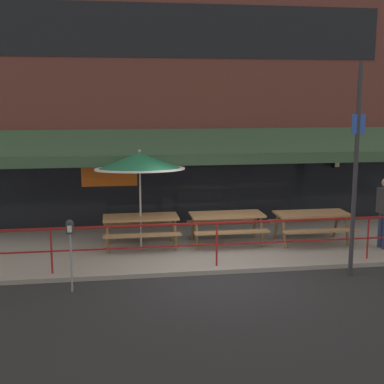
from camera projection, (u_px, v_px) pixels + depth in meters
name	position (u px, v px, depth m)	size (l,w,h in m)	color
ground_plane	(219.00, 275.00, 11.25)	(120.00, 120.00, 0.00)	#232326
patio_deck	(203.00, 247.00, 13.19)	(15.00, 4.00, 0.10)	gray
restaurant_building	(190.00, 92.00, 14.70)	(15.00, 1.60, 7.74)	brown
patio_railing	(217.00, 234.00, 11.40)	(13.84, 0.04, 0.97)	maroon
picnic_table_left	(141.00, 223.00, 12.88)	(1.80, 1.42, 0.76)	#997047
picnic_table_centre	(227.00, 220.00, 13.16)	(1.80, 1.42, 0.76)	#997047
picnic_table_right	(312.00, 219.00, 13.28)	(1.80, 1.42, 0.76)	#997047
patio_umbrella_left	(140.00, 162.00, 12.65)	(2.14, 2.14, 2.38)	#B7B2A8
parking_meter_near	(70.00, 234.00, 10.05)	(0.15, 0.16, 1.42)	gray
street_sign_pole	(356.00, 169.00, 10.82)	(0.28, 0.09, 4.38)	#2D2D33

